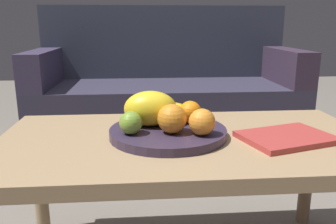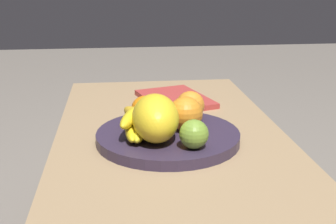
{
  "view_description": "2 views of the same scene",
  "coord_description": "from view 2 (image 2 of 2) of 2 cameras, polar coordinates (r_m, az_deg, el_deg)",
  "views": [
    {
      "loc": [
        -0.14,
        -0.96,
        0.78
      ],
      "look_at": [
        -0.06,
        0.01,
        0.53
      ],
      "focal_mm": 37.09,
      "sensor_mm": 36.0,
      "label": 1
    },
    {
      "loc": [
        -1.07,
        0.13,
        0.86
      ],
      "look_at": [
        -0.06,
        0.01,
        0.53
      ],
      "focal_mm": 48.2,
      "sensor_mm": 36.0,
      "label": 2
    }
  ],
  "objects": [
    {
      "name": "orange_right",
      "position": [
        1.17,
        2.82,
        0.85
      ],
      "size": [
        0.07,
        0.07,
        0.07
      ],
      "primitive_type": "sphere",
      "color": "orange",
      "rests_on": "fruit_bowl"
    },
    {
      "name": "coffee_table",
      "position": [
        1.17,
        0.34,
        -5.08
      ],
      "size": [
        1.11,
        0.58,
        0.46
      ],
      "color": "#A1835D",
      "rests_on": "ground_plane"
    },
    {
      "name": "apple_front",
      "position": [
        0.98,
        3.3,
        -2.8
      ],
      "size": [
        0.06,
        0.06,
        0.06
      ],
      "primitive_type": "sphere",
      "color": "olive",
      "rests_on": "fruit_bowl"
    },
    {
      "name": "melon_large_front",
      "position": [
        1.02,
        -1.59,
        -0.76
      ],
      "size": [
        0.16,
        0.11,
        0.11
      ],
      "primitive_type": "ellipsoid",
      "rotation": [
        0.0,
        0.0,
        -0.01
      ],
      "color": "yellow",
      "rests_on": "fruit_bowl"
    },
    {
      "name": "orange_front",
      "position": [
        1.09,
        2.23,
        -0.21
      ],
      "size": [
        0.08,
        0.08,
        0.08
      ],
      "primitive_type": "sphere",
      "color": "orange",
      "rests_on": "fruit_bowl"
    },
    {
      "name": "banana_bunch",
      "position": [
        1.06,
        -4.02,
        -1.53
      ],
      "size": [
        0.17,
        0.1,
        0.06
      ],
      "color": "yellow",
      "rests_on": "fruit_bowl"
    },
    {
      "name": "fruit_bowl",
      "position": [
        1.09,
        -0.0,
        -3.13
      ],
      "size": [
        0.35,
        0.35,
        0.03
      ],
      "primitive_type": "cylinder",
      "color": "#33283F",
      "rests_on": "coffee_table"
    },
    {
      "name": "magazine",
      "position": [
        1.42,
        0.89,
        1.66
      ],
      "size": [
        0.29,
        0.25,
        0.02
      ],
      "primitive_type": "cube",
      "rotation": [
        0.0,
        0.0,
        0.3
      ],
      "color": "#B33A36",
      "rests_on": "coffee_table"
    },
    {
      "name": "orange_left",
      "position": [
        1.14,
        -2.96,
        0.31
      ],
      "size": [
        0.07,
        0.07,
        0.07
      ],
      "primitive_type": "sphere",
      "color": "orange",
      "rests_on": "fruit_bowl"
    }
  ]
}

